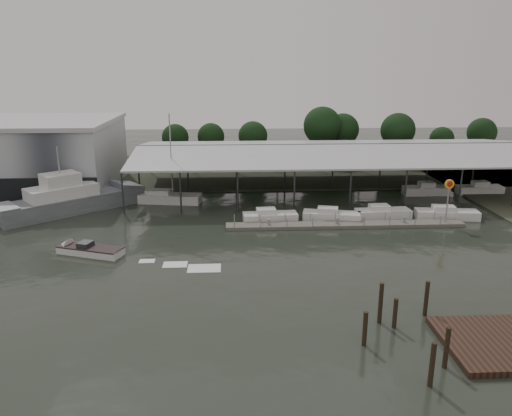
{
  "coord_description": "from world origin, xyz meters",
  "views": [
    {
      "loc": [
        1.75,
        -45.03,
        18.59
      ],
      "look_at": [
        4.49,
        9.74,
        2.5
      ],
      "focal_mm": 35.0,
      "sensor_mm": 36.0,
      "label": 1
    }
  ],
  "objects_px": {
    "shell_fuel_sign": "(449,193)",
    "white_sailboat": "(169,198)",
    "grey_trawler": "(72,199)",
    "speedboat_underway": "(85,250)"
  },
  "relations": [
    {
      "from": "white_sailboat",
      "to": "speedboat_underway",
      "type": "height_order",
      "value": "white_sailboat"
    },
    {
      "from": "shell_fuel_sign",
      "to": "grey_trawler",
      "type": "xyz_separation_m",
      "value": [
        -45.85,
        7.99,
        -2.35
      ]
    },
    {
      "from": "grey_trawler",
      "to": "speedboat_underway",
      "type": "distance_m",
      "value": 16.28
    },
    {
      "from": "shell_fuel_sign",
      "to": "grey_trawler",
      "type": "relative_size",
      "value": 0.32
    },
    {
      "from": "shell_fuel_sign",
      "to": "speedboat_underway",
      "type": "xyz_separation_m",
      "value": [
        -40.12,
        -7.2,
        -3.53
      ]
    },
    {
      "from": "shell_fuel_sign",
      "to": "speedboat_underway",
      "type": "relative_size",
      "value": 0.31
    },
    {
      "from": "grey_trawler",
      "to": "speedboat_underway",
      "type": "xyz_separation_m",
      "value": [
        5.73,
        -15.19,
        -1.19
      ]
    },
    {
      "from": "shell_fuel_sign",
      "to": "speedboat_underway",
      "type": "height_order",
      "value": "shell_fuel_sign"
    },
    {
      "from": "shell_fuel_sign",
      "to": "white_sailboat",
      "type": "bearing_deg",
      "value": 161.2
    },
    {
      "from": "shell_fuel_sign",
      "to": "white_sailboat",
      "type": "height_order",
      "value": "white_sailboat"
    }
  ]
}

